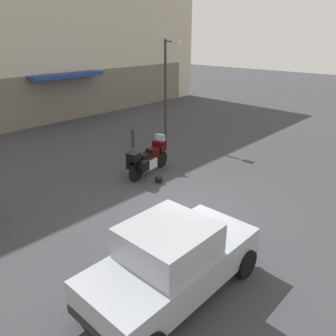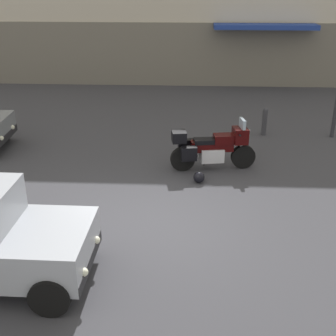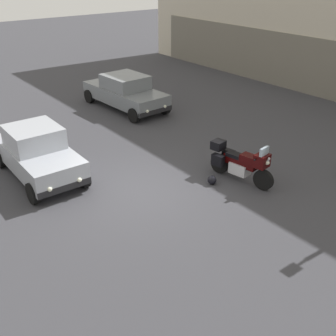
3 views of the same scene
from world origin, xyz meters
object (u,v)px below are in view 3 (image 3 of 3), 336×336
Objects in this scene: car_hatchback_near at (37,153)px; car_sedan_far at (125,92)px; motorcycle at (240,162)px; helmet at (212,180)px.

car_hatchback_near is 0.84× the size of car_sedan_far.
motorcycle is 0.49× the size of car_sedan_far.
motorcycle is at bearing 68.89° from helmet.
helmet is 5.52m from car_hatchback_near.
car_hatchback_near is (-4.10, -4.83, 0.19)m from motorcycle.
motorcycle reaches higher than helmet.
motorcycle is 6.33m from car_hatchback_near.
helmet is (-0.33, -0.85, -0.48)m from motorcycle.
helmet is at bearing -16.24° from car_sedan_far.
car_hatchback_near reaches higher than motorcycle.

